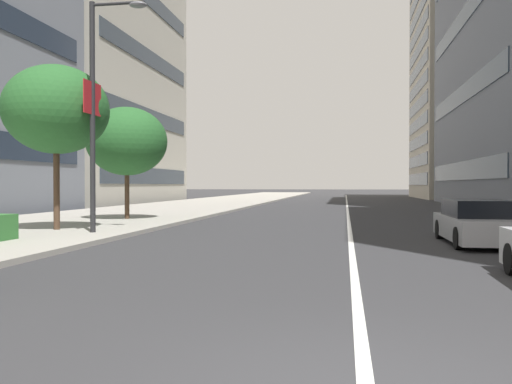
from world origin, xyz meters
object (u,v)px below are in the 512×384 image
(street_lamp_with_banners, at_px, (100,94))
(car_following_behind, at_px, (477,223))
(street_tree_mid_sidewalk, at_px, (127,141))
(street_tree_by_lamp_post, at_px, (56,110))

(street_lamp_with_banners, bearing_deg, car_following_behind, -91.56)
(car_following_behind, xyz_separation_m, street_tree_mid_sidewalk, (7.39, 14.02, 3.17))
(street_lamp_with_banners, height_order, street_tree_by_lamp_post, street_lamp_with_banners)
(car_following_behind, distance_m, street_tree_by_lamp_post, 14.64)
(street_tree_mid_sidewalk, bearing_deg, car_following_behind, -117.78)
(street_lamp_with_banners, relative_size, street_tree_by_lamp_post, 1.32)
(car_following_behind, height_order, street_tree_mid_sidewalk, street_tree_mid_sidewalk)
(street_lamp_with_banners, distance_m, street_tree_mid_sidewalk, 7.41)
(street_tree_by_lamp_post, bearing_deg, street_tree_mid_sidewalk, -0.54)
(street_lamp_with_banners, distance_m, street_tree_by_lamp_post, 2.27)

